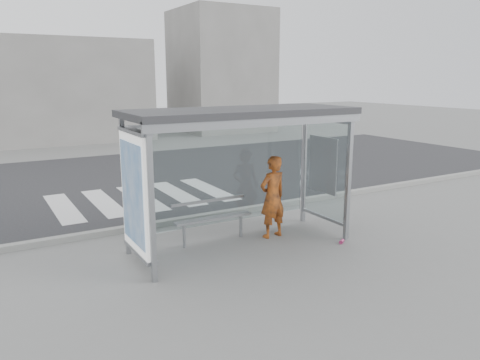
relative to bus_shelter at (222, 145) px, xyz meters
name	(u,v)px	position (x,y,z in m)	size (l,w,h in m)	color
ground	(242,246)	(0.37, -0.06, -1.98)	(80.00, 80.00, 0.00)	slate
road	(132,179)	(0.37, 6.94, -1.98)	(30.00, 10.00, 0.01)	#262628
curb	(199,217)	(0.37, 1.89, -1.92)	(30.00, 0.18, 0.12)	gray
crosswalk	(142,198)	(-0.13, 4.44, -1.98)	(4.55, 3.00, 0.00)	silver
bus_shelter	(222,145)	(0.00, 0.00, 0.00)	(4.25, 1.65, 2.62)	gray
building_center	(64,91)	(0.37, 17.94, 0.52)	(8.00, 5.00, 5.00)	slate
building_right	(221,71)	(9.37, 17.94, 1.52)	(5.00, 5.00, 7.00)	slate
person	(273,197)	(1.18, 0.10, -1.15)	(0.61, 0.40, 1.67)	#CB4D13
bench	(213,218)	(0.00, 0.44, -1.49)	(1.59, 0.31, 0.82)	gray
soda_can	(342,242)	(2.14, -0.91, -1.95)	(0.07, 0.07, 0.14)	#CA3B77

